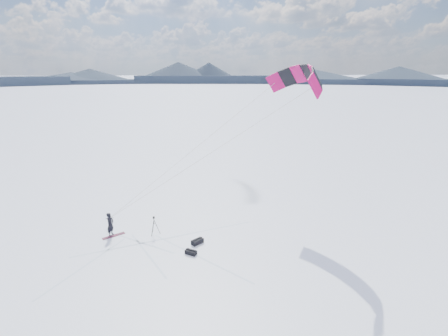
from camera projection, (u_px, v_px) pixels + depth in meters
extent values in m
plane|color=white|center=(137.00, 249.00, 22.03)|extent=(1800.00, 1800.00, 0.00)
cube|color=#1F2B3D|center=(324.00, 81.00, 311.59)|extent=(152.40, 113.97, 5.14)
cone|color=#1F2B3D|center=(325.00, 78.00, 310.85)|extent=(87.43, 87.43, 8.00)
cube|color=#1F2B3D|center=(211.00, 80.00, 327.71)|extent=(155.54, 70.36, 5.14)
cone|color=#1F2B3D|center=(211.00, 78.00, 326.97)|extent=(74.14, 74.14, 8.00)
cube|color=#1F2B3D|center=(95.00, 81.00, 306.88)|extent=(155.54, 70.36, 5.14)
cone|color=#1F2B3D|center=(95.00, 78.00, 306.14)|extent=(74.14, 74.14, 8.00)
cube|color=silver|center=(36.00, 297.00, 17.33)|extent=(6.00, 0.12, 0.01)
cube|color=silver|center=(80.00, 269.00, 19.81)|extent=(3.52, 7.29, 0.01)
cube|color=silver|center=(113.00, 247.00, 22.29)|extent=(6.45, 7.79, 0.01)
cube|color=silver|center=(140.00, 229.00, 24.77)|extent=(11.66, 3.07, 0.01)
cube|color=silver|center=(165.00, 270.00, 19.74)|extent=(1.27, 5.91, 0.01)
imported|color=black|center=(112.00, 235.00, 23.87)|extent=(0.66, 0.77, 1.78)
cube|color=maroon|center=(114.00, 236.00, 23.75)|extent=(1.60, 0.99, 0.04)
cylinder|color=black|center=(157.00, 227.00, 23.89)|extent=(0.43, 0.08, 1.19)
cylinder|color=black|center=(153.00, 226.00, 24.03)|extent=(0.20, 0.40, 1.19)
cylinder|color=black|center=(153.00, 228.00, 23.70)|extent=(0.28, 0.36, 1.19)
cylinder|color=black|center=(154.00, 222.00, 23.76)|extent=(0.04, 0.04, 0.38)
cube|color=black|center=(154.00, 219.00, 23.69)|extent=(0.09, 0.09, 0.05)
cube|color=black|center=(154.00, 218.00, 23.66)|extent=(0.15, 0.11, 0.11)
cylinder|color=black|center=(154.00, 217.00, 23.75)|extent=(0.08, 0.11, 0.08)
cube|color=black|center=(197.00, 242.00, 22.66)|extent=(0.95, 0.81, 0.33)
cylinder|color=black|center=(197.00, 239.00, 22.61)|extent=(0.73, 0.52, 0.08)
cube|color=black|center=(191.00, 252.00, 21.37)|extent=(0.82, 0.76, 0.28)
cylinder|color=black|center=(191.00, 250.00, 21.32)|extent=(0.61, 0.51, 0.09)
cube|color=#C00856|center=(315.00, 86.00, 21.46)|extent=(1.56, 0.93, 1.76)
cube|color=black|center=(317.00, 79.00, 22.31)|extent=(1.34, 1.12, 1.63)
cube|color=#C00856|center=(314.00, 74.00, 23.34)|extent=(1.09, 1.20, 1.47)
cube|color=black|center=(308.00, 73.00, 24.46)|extent=(1.00, 1.21, 1.30)
cube|color=#C00856|center=(298.00, 74.00, 25.56)|extent=(1.25, 1.18, 1.47)
cube|color=black|center=(287.00, 77.00, 26.54)|extent=(1.48, 1.05, 1.63)
cube|color=#C00856|center=(276.00, 82.00, 27.30)|extent=(1.66, 0.83, 1.76)
cylinder|color=gray|center=(208.00, 155.00, 22.47)|extent=(14.21, 2.15, 9.32)
cylinder|color=gray|center=(199.00, 145.00, 25.39)|extent=(13.75, 4.21, 9.32)
cylinder|color=black|center=(110.00, 218.00, 23.47)|extent=(0.55, 0.07, 0.03)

